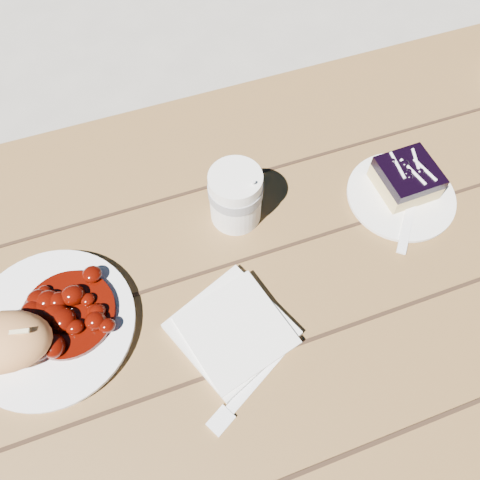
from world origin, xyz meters
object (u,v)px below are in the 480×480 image
object	(u,v)px
blueberry_cake	(407,178)
coffee_cup	(236,197)
bread_roll	(3,342)
main_plate	(52,326)
picnic_table	(342,307)
dessert_plate	(400,196)

from	to	relation	value
blueberry_cake	coffee_cup	distance (m)	0.30
bread_roll	main_plate	bearing A→B (deg)	19.98
picnic_table	coffee_cup	xyz separation A→B (m)	(-0.16, 0.17, 0.22)
coffee_cup	bread_roll	bearing A→B (deg)	-162.59
dessert_plate	bread_roll	bearing A→B (deg)	-175.24
bread_roll	dessert_plate	world-z (taller)	bread_roll
dessert_plate	blueberry_cake	size ratio (longest dim) A/B	1.93
picnic_table	main_plate	distance (m)	0.52
dessert_plate	blueberry_cake	distance (m)	0.04
main_plate	coffee_cup	xyz separation A→B (m)	(0.33, 0.10, 0.05)
main_plate	bread_roll	distance (m)	0.07
main_plate	coffee_cup	world-z (taller)	coffee_cup
main_plate	bread_roll	xyz separation A→B (m)	(-0.06, -0.02, 0.04)
dessert_plate	coffee_cup	size ratio (longest dim) A/B	1.70
main_plate	blueberry_cake	distance (m)	0.63
main_plate	coffee_cup	distance (m)	0.35
coffee_cup	blueberry_cake	bearing A→B (deg)	-9.54
picnic_table	dessert_plate	bearing A→B (deg)	38.59
picnic_table	main_plate	size ratio (longest dim) A/B	8.13
bread_roll	blueberry_cake	size ratio (longest dim) A/B	1.42
picnic_table	bread_roll	xyz separation A→B (m)	(-0.54, 0.05, 0.21)
picnic_table	coffee_cup	world-z (taller)	coffee_cup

